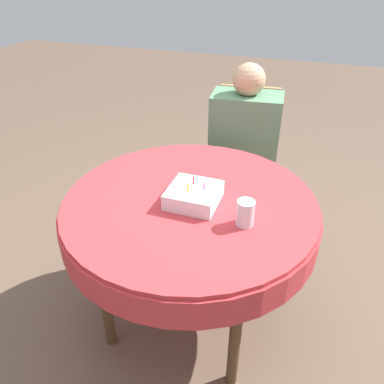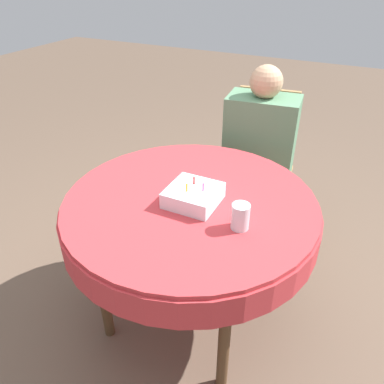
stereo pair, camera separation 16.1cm
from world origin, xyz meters
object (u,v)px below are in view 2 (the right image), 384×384
(person, at_px, (259,141))
(birthday_cake, at_px, (193,195))
(drinking_glass, at_px, (240,217))
(chair, at_px, (260,161))

(person, xyz_separation_m, birthday_cake, (-0.04, -0.85, 0.09))
(person, distance_m, drinking_glass, 0.96)
(chair, height_order, birthday_cake, chair)
(chair, bearing_deg, person, -90.00)
(chair, xyz_separation_m, drinking_glass, (0.22, -1.03, 0.29))
(chair, xyz_separation_m, person, (0.01, -0.10, 0.18))
(person, relative_size, birthday_cake, 5.30)
(chair, bearing_deg, drinking_glass, -84.31)
(chair, bearing_deg, birthday_cake, -97.77)
(person, bearing_deg, drinking_glass, -83.72)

